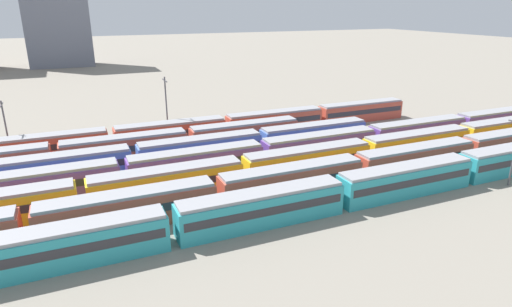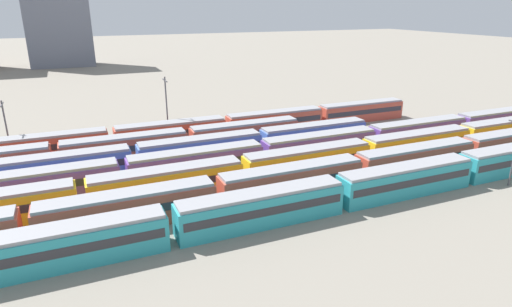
% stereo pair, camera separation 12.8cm
% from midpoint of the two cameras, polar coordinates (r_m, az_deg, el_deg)
% --- Properties ---
extents(ground_plane, '(600.00, 600.00, 0.00)m').
position_cam_midpoint_polar(ground_plane, '(56.62, -26.27, -5.52)').
color(ground_plane, gray).
extents(train_track_0, '(93.60, 3.06, 3.75)m').
position_cam_midpoint_polar(train_track_0, '(54.52, 19.30, -3.31)').
color(train_track_0, teal).
rests_on(train_track_0, ground_plane).
extents(train_track_1, '(112.50, 3.06, 3.75)m').
position_cam_midpoint_polar(train_track_1, '(56.26, 13.39, -2.04)').
color(train_track_1, '#BC4C38').
rests_on(train_track_1, ground_plane).
extents(train_track_2, '(112.50, 3.06, 3.75)m').
position_cam_midpoint_polar(train_track_2, '(63.10, 14.37, 0.20)').
color(train_track_2, yellow).
rests_on(train_track_2, ground_plane).
extents(train_track_3, '(112.50, 3.06, 3.75)m').
position_cam_midpoint_polar(train_track_3, '(69.98, 15.10, 1.99)').
color(train_track_3, '#6B429E').
rests_on(train_track_3, ground_plane).
extents(train_track_4, '(55.80, 3.06, 3.75)m').
position_cam_midpoint_polar(train_track_4, '(62.71, -7.28, 0.54)').
color(train_track_4, '#4C70BC').
rests_on(train_track_4, ground_plane).
extents(train_track_5, '(55.80, 3.06, 3.75)m').
position_cam_midpoint_polar(train_track_5, '(65.84, -16.87, 0.76)').
color(train_track_5, '#BC4C38').
rests_on(train_track_5, ground_plane).
extents(train_track_6, '(74.70, 3.06, 3.75)m').
position_cam_midpoint_polar(train_track_6, '(74.36, -4.02, 3.60)').
color(train_track_6, '#BC4C38').
rests_on(train_track_6, ground_plane).
extents(catenary_pole_1, '(0.24, 3.20, 10.62)m').
position_cam_midpoint_polar(catenary_pole_1, '(73.75, -11.73, 6.29)').
color(catenary_pole_1, '#4C4C51').
rests_on(catenary_pole_1, ground_plane).
extents(catenary_pole_3, '(0.24, 3.20, 8.60)m').
position_cam_midpoint_polar(catenary_pole_3, '(73.61, -30.22, 3.22)').
color(catenary_pole_3, '#4C4C51').
rests_on(catenary_pole_3, ground_plane).
extents(distant_building_2, '(22.11, 12.98, 36.90)m').
position_cam_midpoint_polar(distant_building_2, '(179.65, -24.89, 16.36)').
color(distant_building_2, slate).
rests_on(distant_building_2, ground_plane).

